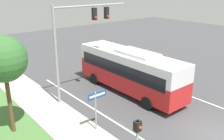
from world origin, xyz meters
TOP-DOWN VIEW (x-y plane):
  - ground_plane at (0.00, 0.00)m, footprint 80.00×80.00m
  - bus at (0.50, 8.15)m, footprint 2.71×10.16m
  - signal_gantry at (-3.21, 9.83)m, footprint 6.44×0.41m
  - street_sign at (-5.06, 5.12)m, footprint 1.30×0.08m
  - roadside_tree at (-9.04, 8.18)m, footprint 2.61×2.61m

SIDE VIEW (x-z plane):
  - ground_plane at x=0.00m, z-range 0.00..0.00m
  - street_sign at x=-5.06m, z-range 0.53..3.13m
  - bus at x=0.50m, z-range 0.19..3.77m
  - roadside_tree at x=-9.04m, z-range 1.67..7.49m
  - signal_gantry at x=-3.21m, z-range 1.52..8.75m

